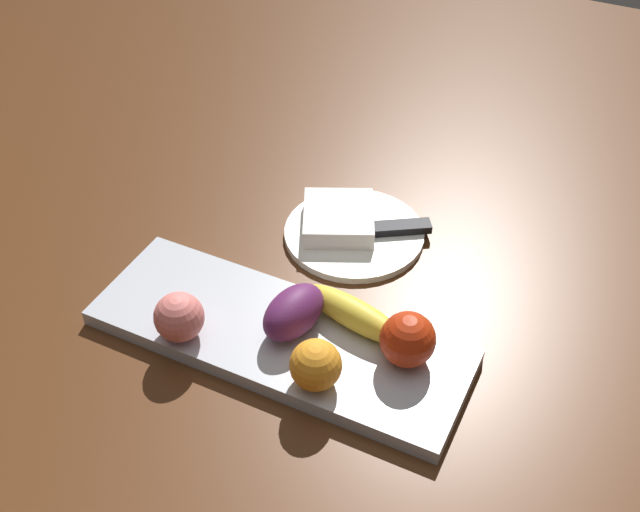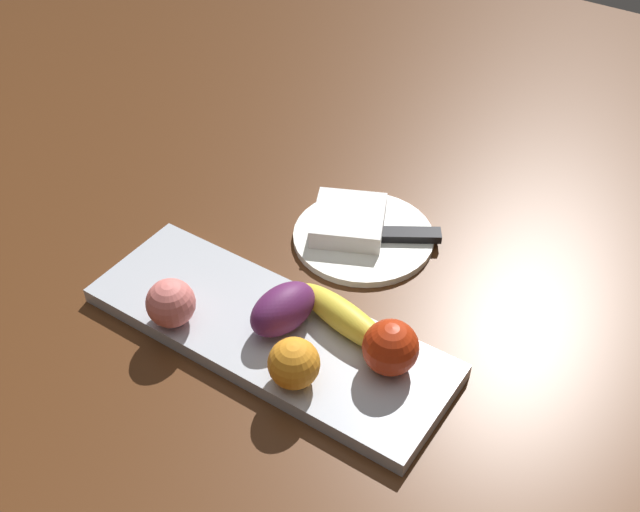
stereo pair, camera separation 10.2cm
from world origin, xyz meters
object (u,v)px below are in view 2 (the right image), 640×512
at_px(apple, 391,347).
at_px(dinner_plate, 363,237).
at_px(grape_bunch, 283,309).
at_px(knife, 398,235).
at_px(orange_near_apple, 294,363).
at_px(banana, 344,317).
at_px(folded_napkin, 349,220).
at_px(fruit_tray, 270,330).
at_px(peach, 171,303).

bearing_deg(apple, dinner_plate, -52.01).
height_order(grape_bunch, knife, grape_bunch).
bearing_deg(apple, grape_bunch, 5.95).
xyz_separation_m(apple, orange_near_apple, (0.08, 0.08, -0.00)).
distance_m(banana, orange_near_apple, 0.10).
height_order(grape_bunch, folded_napkin, grape_bunch).
xyz_separation_m(grape_bunch, folded_napkin, (0.04, -0.22, -0.03)).
bearing_deg(banana, fruit_tray, 41.66).
height_order(fruit_tray, peach, peach).
distance_m(fruit_tray, orange_near_apple, 0.10).
xyz_separation_m(banana, folded_napkin, (0.11, -0.18, -0.02)).
xyz_separation_m(fruit_tray, knife, (-0.05, -0.24, 0.00)).
height_order(apple, peach, apple).
height_order(grape_bunch, dinner_plate, grape_bunch).
relative_size(fruit_tray, banana, 3.11).
height_order(apple, dinner_plate, apple).
distance_m(banana, folded_napkin, 0.21).
distance_m(fruit_tray, grape_bunch, 0.04).
relative_size(orange_near_apple, folded_napkin, 0.56).
xyz_separation_m(banana, orange_near_apple, (0.00, 0.10, 0.01)).
bearing_deg(grape_bunch, apple, -174.05).
relative_size(apple, knife, 0.41).
xyz_separation_m(fruit_tray, peach, (0.10, 0.06, 0.04)).
bearing_deg(dinner_plate, fruit_tray, 90.00).
height_order(banana, peach, peach).
xyz_separation_m(apple, dinner_plate, (0.16, -0.20, -0.05)).
bearing_deg(folded_napkin, dinner_plate, 180.00).
relative_size(orange_near_apple, dinner_plate, 0.30).
bearing_deg(folded_napkin, peach, 74.73).
xyz_separation_m(folded_napkin, knife, (-0.07, -0.02, -0.01)).
bearing_deg(orange_near_apple, grape_bunch, -46.23).
relative_size(grape_bunch, knife, 0.58).
distance_m(peach, grape_bunch, 0.14).
distance_m(apple, peach, 0.27).
relative_size(banana, orange_near_apple, 2.53).
relative_size(apple, grape_bunch, 0.70).
xyz_separation_m(banana, knife, (0.03, -0.20, -0.03)).
bearing_deg(grape_bunch, folded_napkin, -79.38).
bearing_deg(dinner_plate, orange_near_apple, 105.36).
height_order(apple, knife, apple).
xyz_separation_m(peach, dinner_plate, (-0.10, -0.29, -0.05)).
bearing_deg(banana, peach, 42.44).
xyz_separation_m(orange_near_apple, folded_napkin, (0.10, -0.28, -0.03)).
height_order(fruit_tray, grape_bunch, grape_bunch).
height_order(fruit_tray, folded_napkin, folded_napkin).
bearing_deg(peach, dinner_plate, -109.86).
height_order(fruit_tray, dinner_plate, fruit_tray).
bearing_deg(knife, banana, 67.65).
xyz_separation_m(apple, folded_napkin, (0.18, -0.20, -0.03)).
relative_size(banana, dinner_plate, 0.76).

